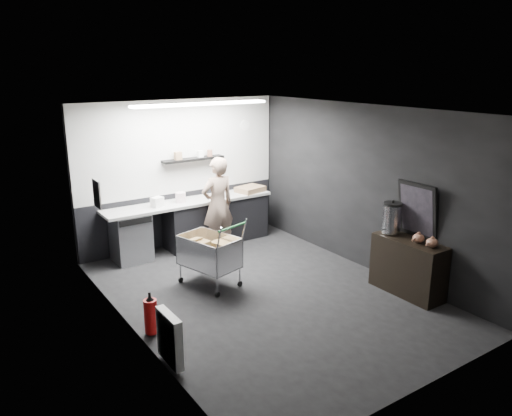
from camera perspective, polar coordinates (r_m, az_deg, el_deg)
floor at (r=7.52m, az=1.10°, el=-9.84°), size 5.50×5.50×0.00m
ceiling at (r=6.80m, az=1.22°, el=11.11°), size 5.50×5.50×0.00m
wall_back at (r=9.36m, az=-8.59°, el=3.92°), size 5.50×0.00×5.50m
wall_front at (r=5.17m, az=19.10°, el=-6.84°), size 5.50×0.00×5.50m
wall_left at (r=6.16m, az=-14.26°, el=-2.75°), size 0.00×5.50×5.50m
wall_right at (r=8.32m, az=12.51°, el=2.21°), size 0.00×5.50×5.50m
kitchen_wall_panel at (r=9.25m, az=-8.67°, el=6.93°), size 3.95×0.02×1.70m
dado_panel at (r=9.55m, az=-8.33°, el=-1.09°), size 3.95×0.02×1.00m
floating_shelf at (r=9.28m, az=-7.19°, el=5.57°), size 1.20×0.22×0.04m
wall_clock at (r=9.88m, az=-1.28°, el=9.43°), size 0.20×0.03×0.20m
poster at (r=7.31m, az=-17.74°, el=1.54°), size 0.02×0.30×0.40m
poster_red_band at (r=7.29m, az=-17.75°, el=2.08°), size 0.02×0.22×0.10m
radiator at (r=5.82m, az=-9.84°, el=-14.45°), size 0.10×0.50×0.60m
ceiling_strip at (r=8.38m, az=-6.24°, el=11.74°), size 2.40×0.20×0.04m
prep_counter at (r=9.36m, az=-6.74°, el=-1.67°), size 3.20×0.61×0.90m
person at (r=8.95m, az=-4.39°, el=0.33°), size 0.65×0.44×1.74m
shopping_cart at (r=7.68m, az=-5.39°, el=-5.26°), size 0.81×1.11×1.06m
sideboard at (r=7.71m, az=16.93°, el=-5.58°), size 0.47×1.11×1.67m
fire_extinguisher at (r=6.52m, az=-11.93°, el=-11.88°), size 0.17×0.17×0.55m
cardboard_box at (r=9.74m, az=-0.67°, el=2.17°), size 0.58×0.49×0.10m
pink_tub at (r=9.08m, az=-8.62°, el=1.21°), size 0.18×0.18×0.18m
white_container at (r=8.85m, az=-11.22°, el=0.67°), size 0.23×0.20×0.17m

